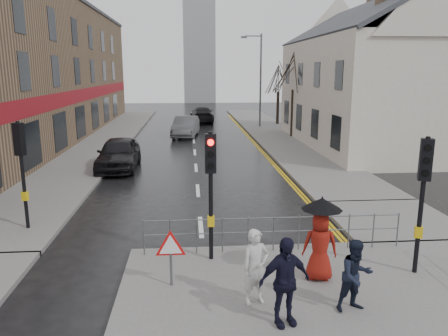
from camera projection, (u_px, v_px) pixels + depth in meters
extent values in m
plane|color=black|center=(204.00, 267.00, 11.44)|extent=(120.00, 120.00, 0.00)
cube|color=#605E5B|center=(108.00, 137.00, 33.29)|extent=(4.00, 44.00, 0.14)
cube|color=#605E5B|center=(271.00, 132.00, 36.26)|extent=(4.00, 40.00, 0.14)
cube|color=#605E5B|center=(392.00, 220.00, 14.86)|extent=(4.00, 4.20, 0.14)
cube|color=brown|center=(23.00, 71.00, 30.82)|extent=(8.00, 42.00, 10.00)
cube|color=beige|center=(373.00, 94.00, 29.13)|extent=(9.00, 16.00, 7.00)
cube|color=brown|center=(373.00, 12.00, 31.87)|extent=(0.70, 0.90, 1.80)
cube|color=gray|center=(199.00, 45.00, 69.91)|extent=(5.00, 5.00, 18.00)
cylinder|color=black|center=(211.00, 197.00, 11.25)|extent=(0.11, 0.11, 3.40)
cube|color=black|center=(210.00, 153.00, 11.00)|extent=(0.28, 0.22, 1.00)
cylinder|color=#FF0C07|center=(211.00, 143.00, 10.80)|extent=(0.16, 0.04, 0.16)
cylinder|color=black|center=(211.00, 154.00, 10.87)|extent=(0.16, 0.04, 0.16)
cylinder|color=black|center=(211.00, 166.00, 10.93)|extent=(0.16, 0.04, 0.16)
cube|color=gold|center=(211.00, 221.00, 11.39)|extent=(0.18, 0.14, 0.28)
cylinder|color=black|center=(421.00, 207.00, 10.48)|extent=(0.11, 0.11, 3.40)
cube|color=black|center=(426.00, 160.00, 10.23)|extent=(0.34, 0.30, 1.00)
cylinder|color=black|center=(428.00, 148.00, 10.03)|extent=(0.16, 0.09, 0.16)
cylinder|color=black|center=(427.00, 161.00, 10.09)|extent=(0.16, 0.09, 0.16)
cylinder|color=black|center=(426.00, 173.00, 10.16)|extent=(0.16, 0.09, 0.16)
cube|color=gold|center=(418.00, 232.00, 10.62)|extent=(0.22, 0.19, 0.28)
cylinder|color=black|center=(23.00, 176.00, 13.53)|extent=(0.11, 0.11, 3.40)
cube|color=black|center=(19.00, 139.00, 13.28)|extent=(0.34, 0.30, 1.00)
cylinder|color=black|center=(21.00, 129.00, 13.35)|extent=(0.16, 0.09, 0.16)
cylinder|color=black|center=(22.00, 139.00, 13.41)|extent=(0.16, 0.09, 0.16)
cylinder|color=black|center=(23.00, 148.00, 13.48)|extent=(0.16, 0.09, 0.16)
cube|color=gold|center=(25.00, 196.00, 13.67)|extent=(0.22, 0.19, 0.28)
cylinder|color=#595B5E|center=(144.00, 237.00, 11.76)|extent=(0.04, 0.04, 1.00)
cylinder|color=#595B5E|center=(398.00, 230.00, 12.32)|extent=(0.04, 0.04, 1.00)
cylinder|color=#595B5E|center=(274.00, 218.00, 11.94)|extent=(7.10, 0.04, 0.04)
cylinder|color=#595B5E|center=(274.00, 232.00, 12.03)|extent=(7.10, 0.04, 0.04)
cylinder|color=#595B5E|center=(171.00, 268.00, 10.09)|extent=(0.06, 0.06, 0.85)
cylinder|color=red|center=(170.00, 247.00, 9.98)|extent=(0.80, 0.03, 0.80)
cylinder|color=white|center=(170.00, 247.00, 9.96)|extent=(0.60, 0.03, 0.60)
cylinder|color=#595B5E|center=(261.00, 81.00, 38.25)|extent=(0.16, 0.16, 8.00)
cylinder|color=#595B5E|center=(253.00, 36.00, 37.37)|extent=(1.40, 0.10, 0.10)
cube|color=#595B5E|center=(244.00, 37.00, 37.33)|extent=(0.50, 0.25, 0.18)
cylinder|color=black|center=(292.00, 113.00, 33.02)|extent=(0.26, 0.26, 3.50)
cylinder|color=black|center=(278.00, 108.00, 40.90)|extent=(0.26, 0.26, 3.00)
imported|color=beige|center=(256.00, 267.00, 9.25)|extent=(0.69, 0.56, 1.65)
imported|color=black|center=(356.00, 276.00, 8.97)|extent=(0.85, 0.73, 1.54)
imported|color=maroon|center=(320.00, 246.00, 10.31)|extent=(0.91, 0.69, 1.68)
cylinder|color=black|center=(320.00, 242.00, 10.29)|extent=(0.02, 0.02, 1.88)
cone|color=black|center=(322.00, 204.00, 10.08)|extent=(0.96, 0.96, 0.28)
imported|color=black|center=(284.00, 281.00, 8.44)|extent=(1.14, 0.69, 1.81)
imported|color=black|center=(119.00, 154.00, 22.62)|extent=(1.96, 4.85, 1.65)
imported|color=#48494D|center=(186.00, 127.00, 33.90)|extent=(2.26, 4.93, 1.57)
imported|color=black|center=(202.00, 115.00, 43.35)|extent=(2.30, 5.32, 1.53)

